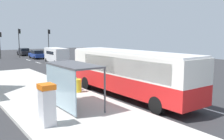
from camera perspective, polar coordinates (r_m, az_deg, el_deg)
ground_plane at (r=30.17m, az=-11.01°, el=-0.18°), size 56.00×92.00×0.04m
sidewalk_platform at (r=16.85m, az=-13.84°, el=-6.56°), size 6.20×30.00×0.18m
lane_stripe_seg_0 at (r=15.11m, az=23.93°, el=-9.10°), size 0.16×2.20×0.01m
lane_stripe_seg_1 at (r=18.04m, az=10.11°, el=-5.74°), size 0.16×2.20×0.01m
lane_stripe_seg_2 at (r=21.73m, az=0.65°, el=-3.21°), size 0.16×2.20×0.01m
lane_stripe_seg_3 at (r=25.87m, az=-5.89°, el=-1.40°), size 0.16×2.20×0.01m
lane_stripe_seg_4 at (r=30.27m, az=-10.58°, el=-0.09°), size 0.16×2.20×0.01m
lane_stripe_seg_5 at (r=34.83m, az=-14.06°, el=0.89°), size 0.16×2.20×0.01m
lane_stripe_seg_6 at (r=39.50m, az=-16.73°, el=1.63°), size 0.16×2.20×0.01m
lane_stripe_seg_7 at (r=44.24m, az=-18.83°, el=2.22°), size 0.16×2.20×0.01m
bus at (r=16.88m, az=3.91°, el=-0.24°), size 2.62×11.03×3.21m
white_van at (r=37.69m, az=-12.75°, el=3.52°), size 2.24×5.29×2.30m
sedan_near at (r=46.27m, az=-17.01°, el=3.52°), size 1.95×4.45×1.52m
sedan_far at (r=53.99m, az=-19.76°, el=4.02°), size 1.95×4.45×1.52m
ticket_machine at (r=11.70m, az=-14.79°, el=-7.70°), size 0.66×0.76×1.94m
recycling_bin_yellow at (r=18.00m, az=-7.91°, el=-3.60°), size 0.52×0.52×0.95m
recycling_bin_green at (r=18.61m, az=-8.91°, el=-3.23°), size 0.52×0.52×0.95m
recycling_bin_blue at (r=19.23m, az=-9.85°, el=-2.88°), size 0.52×0.52×0.95m
recycling_bin_orange at (r=19.85m, az=-10.73°, el=-2.55°), size 0.52×0.52×0.95m
traffic_light_near_side at (r=49.27m, az=-14.40°, el=7.06°), size 0.49×0.28×5.30m
traffic_light_far_side at (r=47.64m, az=-24.48°, el=6.16°), size 0.49×0.28×4.78m
traffic_light_median at (r=49.20m, az=-20.67°, el=6.83°), size 0.49×0.28×5.37m
bus_shelter at (r=13.97m, az=-10.01°, el=-1.07°), size 1.80×4.00×2.50m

